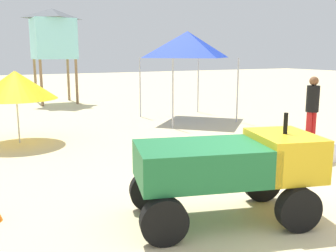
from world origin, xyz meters
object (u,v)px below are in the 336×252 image
Objects in this scene: utility_cart at (230,166)px; surfboard_pile at (232,143)px; lifeguard_tower at (53,34)px; cooler_box at (320,153)px; lifeguard_far_right at (312,106)px; popup_canopy at (187,45)px; beach_umbrella_left at (15,85)px.

utility_cart is 1.27× the size of surfboard_pile.
lifeguard_tower reaches higher than cooler_box.
lifeguard_far_right reaches higher than utility_cart.
lifeguard_tower reaches higher than popup_canopy.
beach_umbrella_left is at bearing 142.67° from surfboard_pile.
lifeguard_tower reaches higher than surfboard_pile.
lifeguard_far_right is 1.91m from cooler_box.
surfboard_pile is 1.96m from cooler_box.
surfboard_pile is 1.06× the size of beach_umbrella_left.
cooler_box is (-0.26, -6.07, -2.39)m from popup_canopy.
surfboard_pile is at bearing -81.07° from lifeguard_tower.
cooler_box is at bearing -55.54° from surfboard_pile.
beach_umbrella_left is (-6.63, 3.65, 0.51)m from lifeguard_far_right.
surfboard_pile is 11.70m from lifeguard_tower.
utility_cart is at bearing -127.96° from surfboard_pile.
lifeguard_tower is at bearing 98.93° from surfboard_pile.
utility_cart is at bearing -116.51° from popup_canopy.
surfboard_pile is at bearing -107.07° from popup_canopy.
beach_umbrella_left is (-5.74, -1.11, -1.08)m from popup_canopy.
surfboard_pile is 0.71× the size of popup_canopy.
beach_umbrella_left is (-4.38, 3.34, 1.32)m from surfboard_pile.
utility_cart reaches higher than cooler_box.
popup_canopy is (-0.89, 4.76, 1.59)m from lifeguard_far_right.
lifeguard_tower is at bearing 114.91° from popup_canopy.
beach_umbrella_left reaches higher than lifeguard_far_right.
cooler_box is at bearing -42.08° from beach_umbrella_left.
popup_canopy reaches higher than lifeguard_far_right.
lifeguard_tower reaches higher than utility_cart.
lifeguard_far_right is at bearing 48.79° from cooler_box.
lifeguard_tower is (-4.01, 11.49, 2.17)m from lifeguard_far_right.
lifeguard_far_right reaches higher than cooler_box.
popup_canopy reaches higher than surfboard_pile.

